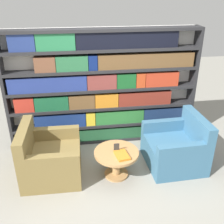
{
  "coord_description": "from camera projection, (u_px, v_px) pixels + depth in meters",
  "views": [
    {
      "loc": [
        -0.46,
        -2.97,
        2.63
      ],
      "look_at": [
        0.07,
        0.66,
        0.85
      ],
      "focal_mm": 42.0,
      "sensor_mm": 36.0,
      "label": 1
    }
  ],
  "objects": [
    {
      "name": "ground_plane",
      "position": [
        114.0,
        184.0,
        3.85
      ],
      "size": [
        14.0,
        14.0,
        0.0
      ],
      "primitive_type": "plane",
      "color": "gray"
    },
    {
      "name": "table_sign",
      "position": [
        117.0,
        148.0,
        3.83
      ],
      "size": [
        0.08,
        0.06,
        0.14
      ],
      "color": "black",
      "rests_on": "coffee_table"
    },
    {
      "name": "armchair_right",
      "position": [
        176.0,
        148.0,
        4.19
      ],
      "size": [
        0.87,
        0.91,
        0.83
      ],
      "rotation": [
        0.0,
        0.0,
        -1.54
      ],
      "color": "#386684",
      "rests_on": "ground_plane"
    },
    {
      "name": "armchair_left",
      "position": [
        49.0,
        159.0,
        3.93
      ],
      "size": [
        0.86,
        0.9,
        0.83
      ],
      "rotation": [
        0.0,
        0.0,
        1.55
      ],
      "color": "olive",
      "rests_on": "ground_plane"
    },
    {
      "name": "bookshelf",
      "position": [
        103.0,
        89.0,
        4.56
      ],
      "size": [
        3.29,
        0.3,
        2.03
      ],
      "color": "silver",
      "rests_on": "ground_plane"
    },
    {
      "name": "stray_book",
      "position": [
        122.0,
        155.0,
        3.75
      ],
      "size": [
        0.21,
        0.29,
        0.03
      ],
      "color": "orange",
      "rests_on": "coffee_table"
    },
    {
      "name": "coffee_table",
      "position": [
        116.0,
        158.0,
        3.91
      ],
      "size": [
        0.67,
        0.67,
        0.42
      ],
      "color": "#AD7F4C",
      "rests_on": "ground_plane"
    }
  ]
}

